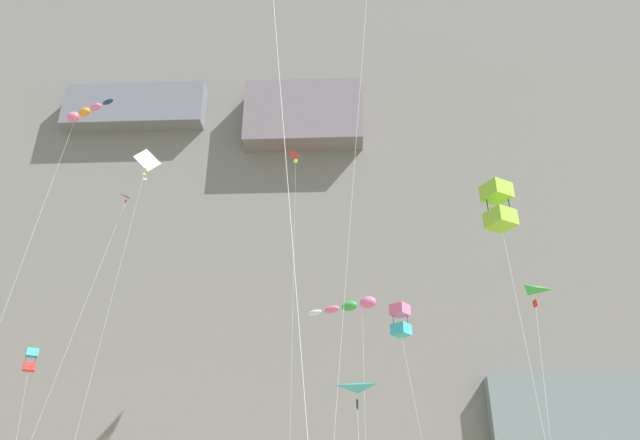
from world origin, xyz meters
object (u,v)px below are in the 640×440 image
at_px(kite_box_far_left, 400,320).
at_px(kite_delta_mid_center, 300,173).
at_px(kite_delta_low_center, 530,308).
at_px(kite_delta_upper_left, 118,225).
at_px(kite_box_near_cliff, 498,206).
at_px(kite_delta_upper_right, 358,406).
at_px(kite_diamond_high_right, 145,168).
at_px(kite_windsock_low_left, 351,306).
at_px(kite_windsock_upper_mid, 83,113).
at_px(kite_box_mid_left, 31,360).

xyz_separation_m(kite_box_far_left, kite_delta_mid_center, (-6.82, 8.81, 15.60)).
xyz_separation_m(kite_delta_low_center, kite_delta_upper_left, (-28.62, 8.66, 10.12)).
bearing_deg(kite_box_far_left, kite_box_near_cliff, -71.21).
height_order(kite_delta_low_center, kite_delta_upper_right, kite_delta_low_center).
bearing_deg(kite_delta_upper_right, kite_diamond_high_right, 155.59).
xyz_separation_m(kite_box_far_left, kite_delta_upper_right, (-2.65, -1.42, -5.09)).
bearing_deg(kite_delta_upper_right, kite_delta_low_center, 3.59).
distance_m(kite_delta_low_center, kite_windsock_low_left, 11.96).
xyz_separation_m(kite_delta_upper_right, kite_diamond_high_right, (-16.35, 7.42, 19.79)).
height_order(kite_delta_upper_right, kite_diamond_high_right, kite_diamond_high_right).
xyz_separation_m(kite_box_near_cliff, kite_diamond_high_right, (-22.59, 16.55, 12.78)).
bearing_deg(kite_diamond_high_right, kite_windsock_upper_mid, -129.69).
bearing_deg(kite_delta_low_center, kite_windsock_low_left, 150.31).
bearing_deg(kite_delta_mid_center, kite_box_near_cliff, -61.75).
height_order(kite_delta_upper_left, kite_delta_mid_center, kite_delta_mid_center).
distance_m(kite_delta_upper_left, kite_diamond_high_right, 5.08).
bearing_deg(kite_diamond_high_right, kite_delta_upper_right, -24.41).
bearing_deg(kite_windsock_low_left, kite_delta_upper_left, 171.24).
bearing_deg(kite_delta_upper_left, kite_windsock_low_left, -8.76).
height_order(kite_box_near_cliff, kite_delta_mid_center, kite_delta_mid_center).
xyz_separation_m(kite_delta_low_center, kite_diamond_high_right, (-26.40, 6.79, 14.29)).
bearing_deg(kite_delta_low_center, kite_delta_upper_right, -176.41).
distance_m(kite_box_near_cliff, kite_delta_upper_left, 32.08).
bearing_deg(kite_delta_upper_left, kite_box_mid_left, 154.87).
distance_m(kite_box_near_cliff, kite_box_far_left, 11.32).
relative_size(kite_delta_upper_right, kite_diamond_high_right, 0.27).
xyz_separation_m(kite_box_far_left, kite_windsock_low_left, (-2.82, 5.03, 2.59)).
xyz_separation_m(kite_windsock_low_left, kite_delta_upper_left, (-18.40, 2.84, 7.94)).
height_order(kite_box_far_left, kite_delta_mid_center, kite_delta_mid_center).
bearing_deg(kite_box_mid_left, kite_box_near_cliff, -34.49).
relative_size(kite_box_near_cliff, kite_delta_upper_right, 2.01).
xyz_separation_m(kite_windsock_low_left, kite_diamond_high_right, (-16.18, 0.96, 12.11)).
bearing_deg(kite_delta_upper_right, kite_windsock_low_left, 91.49).
bearing_deg(kite_box_far_left, kite_delta_upper_right, -151.73).
xyz_separation_m(kite_windsock_upper_mid, kite_delta_upper_left, (1.45, 6.30, -6.34)).
bearing_deg(kite_windsock_low_left, kite_delta_upper_right, -88.51).
distance_m(kite_box_near_cliff, kite_windsock_low_left, 16.87).
height_order(kite_windsock_upper_mid, kite_delta_mid_center, kite_windsock_upper_mid).
bearing_deg(kite_box_mid_left, kite_diamond_high_right, -29.51).
height_order(kite_windsock_upper_mid, kite_box_mid_left, kite_windsock_upper_mid).
distance_m(kite_box_far_left, kite_box_mid_left, 29.62).
bearing_deg(kite_box_mid_left, kite_delta_low_center, -18.41).
bearing_deg(kite_windsock_upper_mid, kite_box_far_left, -3.95).
bearing_deg(kite_delta_low_center, kite_diamond_high_right, 165.58).
distance_m(kite_diamond_high_right, kite_delta_mid_center, 12.53).
bearing_deg(kite_diamond_high_right, kite_delta_low_center, -14.42).
relative_size(kite_box_near_cliff, kite_box_mid_left, 1.12).
bearing_deg(kite_delta_low_center, kite_windsock_upper_mid, 175.51).
relative_size(kite_box_near_cliff, kite_delta_mid_center, 0.52).
bearing_deg(kite_delta_mid_center, kite_windsock_low_left, -43.37).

